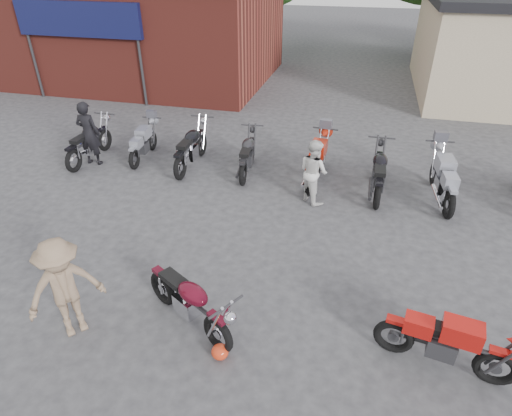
% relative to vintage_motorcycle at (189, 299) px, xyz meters
% --- Properties ---
extents(ground, '(90.00, 90.00, 0.00)m').
position_rel_vintage_motorcycle_xyz_m(ground, '(0.84, 0.24, -0.56)').
color(ground, '#343537').
extents(brick_building, '(12.00, 8.00, 4.00)m').
position_rel_vintage_motorcycle_xyz_m(brick_building, '(-8.16, 14.24, 1.44)').
color(brick_building, maroon).
rests_on(brick_building, ground).
extents(vintage_motorcycle, '(2.00, 1.54, 1.13)m').
position_rel_vintage_motorcycle_xyz_m(vintage_motorcycle, '(0.00, 0.00, 0.00)').
color(vintage_motorcycle, '#520A1A').
rests_on(vintage_motorcycle, ground).
extents(sportbike, '(1.95, 0.93, 1.09)m').
position_rel_vintage_motorcycle_xyz_m(sportbike, '(3.80, 0.13, -0.02)').
color(sportbike, red).
rests_on(sportbike, ground).
extents(helmet, '(0.33, 0.33, 0.24)m').
position_rel_vintage_motorcycle_xyz_m(helmet, '(0.65, -0.50, -0.45)').
color(helmet, red).
rests_on(helmet, ground).
extents(person_dark, '(0.65, 0.43, 1.77)m').
position_rel_vintage_motorcycle_xyz_m(person_dark, '(-4.90, 5.02, 0.32)').
color(person_dark, black).
rests_on(person_dark, ground).
extents(person_light, '(0.94, 0.94, 1.54)m').
position_rel_vintage_motorcycle_xyz_m(person_light, '(1.32, 4.46, 0.21)').
color(person_light, silver).
rests_on(person_light, ground).
extents(person_tan, '(1.22, 1.26, 1.72)m').
position_rel_vintage_motorcycle_xyz_m(person_tan, '(-1.73, -0.54, 0.30)').
color(person_tan, '#866D53').
rests_on(person_tan, ground).
extents(row_bike_0, '(0.72, 2.08, 1.20)m').
position_rel_vintage_motorcycle_xyz_m(row_bike_0, '(-5.08, 5.21, 0.03)').
color(row_bike_0, black).
rests_on(row_bike_0, ground).
extents(row_bike_1, '(0.76, 1.87, 1.06)m').
position_rel_vintage_motorcycle_xyz_m(row_bike_1, '(-3.67, 5.67, -0.04)').
color(row_bike_1, gray).
rests_on(row_bike_1, ground).
extents(row_bike_2, '(0.71, 2.15, 1.25)m').
position_rel_vintage_motorcycle_xyz_m(row_bike_2, '(-2.15, 5.53, 0.06)').
color(row_bike_2, black).
rests_on(row_bike_2, ground).
extents(row_bike_3, '(0.85, 2.01, 1.13)m').
position_rel_vintage_motorcycle_xyz_m(row_bike_3, '(-0.57, 5.55, 0.00)').
color(row_bike_3, '#242326').
rests_on(row_bike_3, ground).
extents(row_bike_4, '(0.86, 2.17, 1.23)m').
position_rel_vintage_motorcycle_xyz_m(row_bike_4, '(1.28, 5.48, 0.05)').
color(row_bike_4, '#AE210E').
rests_on(row_bike_4, ground).
extents(row_bike_5, '(0.70, 2.09, 1.21)m').
position_rel_vintage_motorcycle_xyz_m(row_bike_5, '(2.81, 5.25, 0.04)').
color(row_bike_5, black).
rests_on(row_bike_5, ground).
extents(row_bike_6, '(0.89, 2.21, 1.25)m').
position_rel_vintage_motorcycle_xyz_m(row_bike_6, '(4.29, 5.24, 0.06)').
color(row_bike_6, '#9497A2').
rests_on(row_bike_6, ground).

